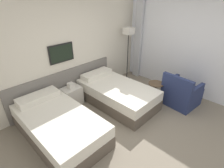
{
  "coord_description": "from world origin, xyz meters",
  "views": [
    {
      "loc": [
        -2.43,
        -1.49,
        2.6
      ],
      "look_at": [
        0.2,
        1.07,
        0.67
      ],
      "focal_mm": 28.0,
      "sensor_mm": 36.0,
      "label": 1
    }
  ],
  "objects_px": {
    "bed_near_door": "(59,125)",
    "armchair": "(181,94)",
    "nightstand": "(72,96)",
    "side_table": "(156,89)",
    "floor_lamp": "(129,36)",
    "bed_near_window": "(116,94)"
  },
  "relations": [
    {
      "from": "armchair",
      "to": "side_table",
      "type": "bearing_deg",
      "value": 35.61
    },
    {
      "from": "nightstand",
      "to": "floor_lamp",
      "type": "height_order",
      "value": "floor_lamp"
    },
    {
      "from": "bed_near_window",
      "to": "bed_near_door",
      "type": "bearing_deg",
      "value": 180.0
    },
    {
      "from": "nightstand",
      "to": "side_table",
      "type": "relative_size",
      "value": 1.16
    },
    {
      "from": "bed_near_window",
      "to": "nightstand",
      "type": "height_order",
      "value": "bed_near_window"
    },
    {
      "from": "bed_near_window",
      "to": "nightstand",
      "type": "relative_size",
      "value": 3.34
    },
    {
      "from": "floor_lamp",
      "to": "armchair",
      "type": "distance_m",
      "value": 2.26
    },
    {
      "from": "nightstand",
      "to": "side_table",
      "type": "xyz_separation_m",
      "value": [
        1.63,
        -1.45,
        0.12
      ]
    },
    {
      "from": "bed_near_door",
      "to": "armchair",
      "type": "distance_m",
      "value": 3.05
    },
    {
      "from": "floor_lamp",
      "to": "armchair",
      "type": "relative_size",
      "value": 1.95
    },
    {
      "from": "nightstand",
      "to": "floor_lamp",
      "type": "relative_size",
      "value": 0.36
    },
    {
      "from": "nightstand",
      "to": "side_table",
      "type": "bearing_deg",
      "value": -41.71
    },
    {
      "from": "armchair",
      "to": "nightstand",
      "type": "bearing_deg",
      "value": 49.51
    },
    {
      "from": "armchair",
      "to": "bed_near_door",
      "type": "bearing_deg",
      "value": 71.6
    },
    {
      "from": "bed_near_door",
      "to": "bed_near_window",
      "type": "xyz_separation_m",
      "value": [
        1.69,
        0.0,
        0.0
      ]
    },
    {
      "from": "armchair",
      "to": "bed_near_window",
      "type": "bearing_deg",
      "value": 47.4
    },
    {
      "from": "nightstand",
      "to": "bed_near_door",
      "type": "bearing_deg",
      "value": -137.28
    },
    {
      "from": "side_table",
      "to": "armchair",
      "type": "bearing_deg",
      "value": -59.65
    },
    {
      "from": "bed_near_window",
      "to": "armchair",
      "type": "bearing_deg",
      "value": -47.86
    },
    {
      "from": "bed_near_window",
      "to": "nightstand",
      "type": "xyz_separation_m",
      "value": [
        -0.84,
        0.78,
        -0.03
      ]
    },
    {
      "from": "nightstand",
      "to": "side_table",
      "type": "height_order",
      "value": "nightstand"
    },
    {
      "from": "side_table",
      "to": "armchair",
      "type": "distance_m",
      "value": 0.64
    }
  ]
}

